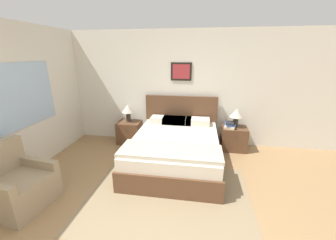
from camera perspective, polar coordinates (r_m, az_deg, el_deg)
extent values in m
cube|color=silver|center=(4.85, 2.99, 8.61)|extent=(7.44, 0.06, 2.60)
cube|color=black|center=(4.76, 3.68, 13.25)|extent=(0.47, 0.02, 0.40)
cube|color=#9E2D33|center=(4.74, 3.66, 13.24)|extent=(0.38, 0.00, 0.32)
cube|color=silver|center=(4.49, -34.18, 4.77)|extent=(0.06, 5.48, 2.60)
cube|color=#9EBCDB|center=(4.27, -36.22, 5.23)|extent=(0.02, 1.59, 1.10)
cube|color=#897556|center=(3.36, 0.18, -20.37)|extent=(2.44, 1.90, 0.01)
cube|color=brown|center=(4.12, 2.00, -10.22)|extent=(1.67, 2.13, 0.28)
cube|color=brown|center=(3.15, -0.39, -16.13)|extent=(1.67, 0.06, 0.08)
cube|color=beige|center=(4.00, 2.04, -6.63)|extent=(1.60, 2.04, 0.29)
cube|color=brown|center=(4.82, 3.62, 3.21)|extent=(1.67, 0.06, 0.59)
cube|color=#B2A893|center=(3.32, 0.65, -8.63)|extent=(1.63, 0.60, 0.06)
cube|color=beige|center=(4.72, -1.55, 0.08)|extent=(0.52, 0.32, 0.14)
cube|color=beige|center=(4.64, 8.21, -0.40)|extent=(0.52, 0.32, 0.14)
cube|color=gray|center=(4.66, 3.29, -0.16)|extent=(0.52, 0.32, 0.14)
cube|color=gray|center=(4.68, 1.76, -0.08)|extent=(0.52, 0.32, 0.14)
cube|color=#998466|center=(3.71, -35.72, -15.92)|extent=(0.84, 0.84, 0.45)
cube|color=#998466|center=(3.74, -32.69, -9.89)|extent=(0.76, 0.19, 0.14)
cube|color=brown|center=(5.09, -10.57, -3.33)|extent=(0.54, 0.44, 0.53)
sphere|color=#332D28|center=(4.84, -11.58, -2.69)|extent=(0.02, 0.02, 0.02)
cube|color=brown|center=(4.88, 17.74, -4.86)|extent=(0.54, 0.44, 0.53)
sphere|color=#332D28|center=(4.61, 18.31, -4.29)|extent=(0.02, 0.02, 0.02)
cylinder|color=#2D2823|center=(5.01, -10.88, 0.53)|extent=(0.11, 0.11, 0.17)
cylinder|color=#2D2823|center=(4.98, -10.96, 1.81)|extent=(0.02, 0.02, 0.06)
cone|color=beige|center=(4.94, -11.04, 3.21)|extent=(0.29, 0.29, 0.19)
cylinder|color=#2D2823|center=(4.79, 18.19, -0.87)|extent=(0.11, 0.11, 0.17)
cylinder|color=#2D2823|center=(4.76, 18.33, 0.46)|extent=(0.02, 0.02, 0.06)
cone|color=beige|center=(4.72, 18.47, 1.91)|extent=(0.29, 0.29, 0.19)
cube|color=beige|center=(4.73, 16.68, -1.90)|extent=(0.26, 0.30, 0.03)
cube|color=silver|center=(4.72, 16.71, -1.55)|extent=(0.24, 0.28, 0.03)
cube|color=#335693|center=(4.71, 16.75, -1.17)|extent=(0.22, 0.28, 0.04)
cube|color=#232328|center=(4.70, 16.78, -0.77)|extent=(0.20, 0.27, 0.03)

